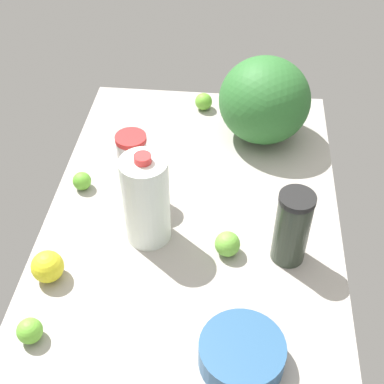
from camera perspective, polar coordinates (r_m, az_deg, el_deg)
countertop at (r=139.50cm, az=-0.00°, el=-3.44°), size 120.00×76.00×3.00cm
tumbler_cup at (r=139.69cm, az=-6.27°, el=2.75°), size 7.89×7.89×19.59cm
watermelon at (r=159.55cm, az=7.74°, el=9.67°), size 26.79×26.79×25.33cm
mixing_bowl at (r=112.39cm, az=5.33°, el=-16.80°), size 17.50×17.50×6.04cm
milk_jug at (r=126.84cm, az=-4.92°, el=-0.86°), size 11.24×11.24×25.65cm
shaker_bottle at (r=125.08cm, az=10.63°, el=-3.76°), size 8.33×8.33×19.92cm
lime_by_jug at (r=175.45cm, az=1.25°, el=9.62°), size 5.55×5.55×5.55cm
lime_near_front at (r=129.07cm, az=3.80°, el=-5.55°), size 6.19×6.19×6.19cm
lemon_loose at (r=127.88cm, az=-15.16°, el=-7.69°), size 7.54×7.54×7.54cm
lime_beside_bowl at (r=119.85cm, az=-16.92°, el=-13.98°), size 5.50×5.50×5.50cm
lime_far_back at (r=148.52cm, az=-11.66°, el=1.16°), size 5.05×5.05×5.05cm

